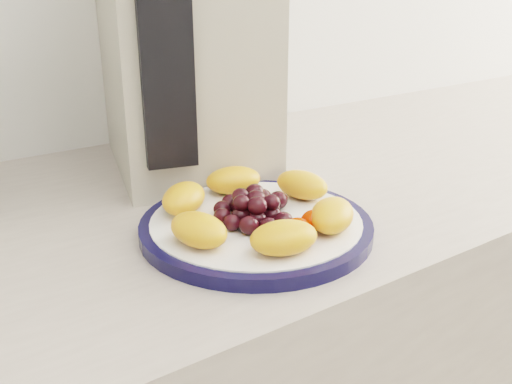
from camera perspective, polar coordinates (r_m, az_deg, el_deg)
plate_rim at (r=0.65m, az=0.00°, el=-3.47°), size 0.26×0.26×0.01m
plate_face at (r=0.65m, az=0.00°, el=-3.39°), size 0.24×0.24×0.02m
appliance_body at (r=0.85m, az=-7.37°, el=14.56°), size 0.28×0.34×0.36m
appliance_panel at (r=0.69m, az=-8.97°, el=13.33°), size 0.07×0.04×0.27m
fruit_plate at (r=0.64m, az=0.06°, el=-1.48°), size 0.23×0.23×0.03m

